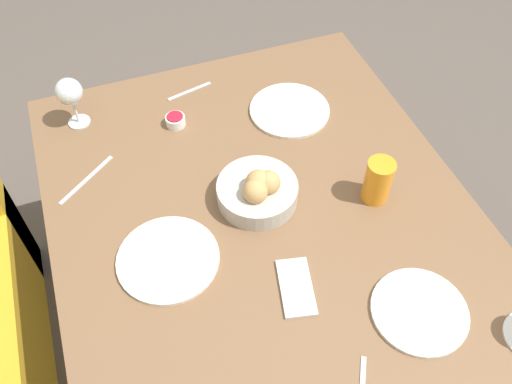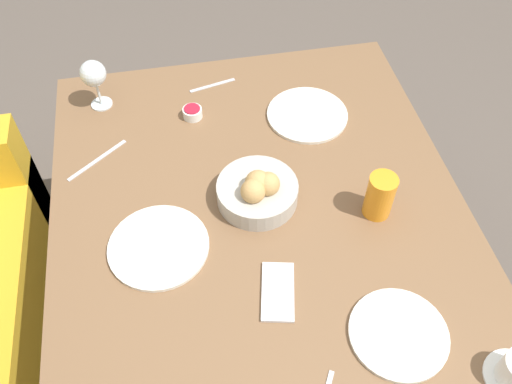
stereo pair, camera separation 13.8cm
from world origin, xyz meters
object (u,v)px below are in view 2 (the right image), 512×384
Objects in this scene: bread_basket at (257,191)px; jam_bowl_berry at (192,113)px; plate_near_left at (399,334)px; plate_near_right at (307,115)px; cell_phone at (278,291)px; wine_glass at (93,75)px; juice_glass at (380,196)px; knife_silver at (97,160)px; plate_far_center at (159,246)px; spoon_coffee at (212,85)px.

jam_bowl_berry is at bearing 19.96° from bread_basket.
plate_near_right is at bearing 1.85° from plate_near_left.
cell_phone is (-0.56, 0.21, -0.00)m from plate_near_right.
wine_glass is at bearing 74.47° from plate_near_right.
knife_silver is (0.31, 0.70, -0.06)m from juice_glass.
plate_near_left is at bearing -123.32° from plate_far_center.
jam_bowl_berry reaches higher than plate_far_center.
plate_near_left is 0.71m from plate_near_right.
juice_glass is 0.87m from wine_glass.
wine_glass is (0.17, 0.60, 0.11)m from plate_near_right.
juice_glass reaches higher than plate_far_center.
bread_basket reaches higher than plate_near_left.
cell_phone is at bearing 57.35° from plate_near_left.
plate_near_left is at bearing -135.32° from knife_silver.
wine_glass is (0.55, 0.13, 0.11)m from plate_far_center.
cell_phone is at bearing -123.93° from plate_far_center.
juice_glass is (-0.09, -0.29, 0.02)m from bread_basket.
juice_glass reaches higher than knife_silver.
cell_phone is (-0.18, 0.30, -0.06)m from juice_glass.
jam_bowl_berry reaches higher than plate_near_right.
cell_phone is at bearing -151.86° from wine_glass.
cell_phone is at bearing 121.38° from juice_glass.
juice_glass reaches higher than jam_bowl_berry.
bread_basket reaches higher than spoon_coffee.
knife_silver is (0.64, 0.64, -0.00)m from plate_near_left.
plate_near_right is 1.91× the size of juice_glass.
knife_silver is 1.00× the size of cell_phone.
bread_basket is 1.42× the size of spoon_coffee.
bread_basket is at bearing -0.76° from cell_phone.
plate_near_left is 1.39× the size of wine_glass.
spoon_coffee is at bearing -20.28° from plate_far_center.
jam_bowl_berry is 0.31m from knife_silver.
spoon_coffee is at bearing 17.34° from plate_near_left.
plate_far_center is at bearing 129.30° from plate_near_right.
juice_glass is at bearing -114.19° from knife_silver.
spoon_coffee is (0.19, 0.26, -0.00)m from plate_near_right.
wine_glass reaches higher than spoon_coffee.
spoon_coffee is 0.75m from cell_phone.
plate_near_right is 0.97× the size of plate_far_center.
spoon_coffee is (0.57, 0.34, -0.06)m from juice_glass.
bread_basket is 0.35m from plate_near_right.
plate_far_center reaches higher than cell_phone.
plate_far_center is 0.31m from cell_phone.
plate_near_left is 1.33× the size of cell_phone.
juice_glass reaches higher than plate_near_left.
plate_near_left is 0.91m from knife_silver.
plate_near_left is 3.78× the size of jam_bowl_berry.
bread_basket is 1.29× the size of cell_phone.
plate_near_right is 0.60m from cell_phone.
knife_silver is (0.32, 0.14, -0.00)m from plate_far_center.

